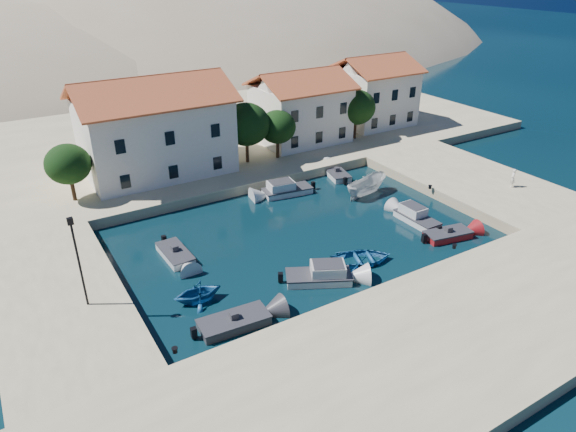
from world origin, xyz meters
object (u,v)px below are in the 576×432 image
at_px(boat_east, 366,195).
at_px(cabin_cruiser_south, 319,275).
at_px(lamppost, 77,254).
at_px(cabin_cruiser_east, 417,218).
at_px(pedestrian, 513,178).
at_px(building_right, 374,89).
at_px(building_mid, 301,105).
at_px(building_left, 154,125).
at_px(rowboat_south, 361,262).

bearing_deg(boat_east, cabin_cruiser_south, 117.61).
xyz_separation_m(lamppost, cabin_cruiser_east, (27.52, -1.22, -4.28)).
bearing_deg(pedestrian, building_right, -137.60).
bearing_deg(building_mid, lamppost, -144.55).
height_order(building_right, lamppost, building_right).
distance_m(building_mid, boat_east, 16.27).
bearing_deg(building_mid, pedestrian, -66.90).
relative_size(cabin_cruiser_south, pedestrian, 2.78).
distance_m(cabin_cruiser_south, boat_east, 15.98).
xyz_separation_m(building_right, boat_east, (-14.08, -16.26, -5.47)).
xyz_separation_m(building_mid, building_right, (12.00, 1.00, 0.25)).
bearing_deg(boat_east, building_right, -52.13).
xyz_separation_m(lamppost, cabin_cruiser_south, (14.99, -4.29, -4.28)).
xyz_separation_m(building_left, building_mid, (18.00, 1.00, -0.71)).
xyz_separation_m(rowboat_south, boat_east, (8.17, 9.60, 0.00)).
bearing_deg(cabin_cruiser_east, building_left, 36.79).
bearing_deg(cabin_cruiser_south, building_right, 71.98).
height_order(building_right, boat_east, building_right).
height_order(cabin_cruiser_east, pedestrian, pedestrian).
bearing_deg(cabin_cruiser_east, building_right, -31.31).
relative_size(building_left, rowboat_south, 3.17).
height_order(building_left, building_mid, building_left).
height_order(building_mid, cabin_cruiser_south, building_mid).
bearing_deg(building_left, rowboat_south, -71.99).
xyz_separation_m(building_left, cabin_cruiser_east, (16.02, -21.22, -5.46)).
relative_size(building_left, building_mid, 1.40).
bearing_deg(pedestrian, cabin_cruiser_south, -36.23).
xyz_separation_m(cabin_cruiser_east, pedestrian, (11.70, -0.57, 1.44)).
xyz_separation_m(rowboat_south, pedestrian, (19.96, 2.07, 1.91)).
bearing_deg(lamppost, boat_east, 11.81).
bearing_deg(building_mid, cabin_cruiser_east, -95.09).
bearing_deg(pedestrian, building_left, -80.28).
xyz_separation_m(building_left, cabin_cruiser_south, (3.49, -24.29, -5.46)).
bearing_deg(lamppost, rowboat_south, -11.34).
bearing_deg(lamppost, building_mid, 35.45).
xyz_separation_m(building_left, pedestrian, (27.72, -21.79, -4.02)).
height_order(building_left, boat_east, building_left).
height_order(lamppost, rowboat_south, lamppost).
height_order(building_mid, rowboat_south, building_mid).
bearing_deg(pedestrian, building_mid, -109.02).
bearing_deg(rowboat_south, building_left, 37.21).
xyz_separation_m(building_left, rowboat_south, (7.76, -23.86, -5.94)).
bearing_deg(cabin_cruiser_east, pedestrian, -93.03).
bearing_deg(building_left, cabin_cruiser_south, -81.83).
relative_size(building_right, pedestrian, 5.17).
distance_m(building_mid, lamppost, 36.21).
relative_size(cabin_cruiser_south, boat_east, 0.99).
bearing_deg(building_right, building_left, -176.19).
distance_m(building_right, cabin_cruiser_east, 27.56).
distance_m(building_left, cabin_cruiser_east, 27.14).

